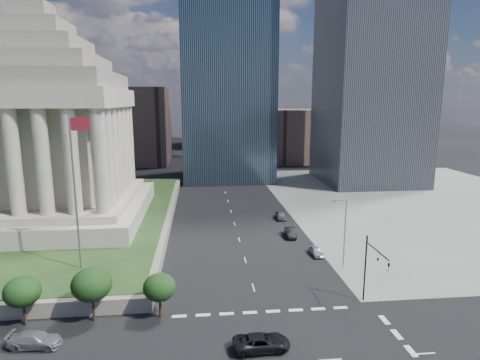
{
  "coord_description": "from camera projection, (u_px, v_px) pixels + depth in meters",
  "views": [
    {
      "loc": [
        -6.45,
        -26.56,
        23.08
      ],
      "look_at": [
        -1.47,
        22.25,
        13.44
      ],
      "focal_mm": 30.0,
      "sensor_mm": 36.0,
      "label": 1
    }
  ],
  "objects": [
    {
      "name": "traffic_signal_ne",
      "position": [
        372.0,
        264.0,
        44.62
      ],
      "size": [
        0.3,
        5.74,
        8.0
      ],
      "color": "black",
      "rests_on": "ground"
    },
    {
      "name": "parked_sedan_near",
      "position": [
        316.0,
        251.0,
        61.02
      ],
      "size": [
        3.86,
        1.68,
        1.3
      ],
      "primitive_type": "imported",
      "rotation": [
        0.0,
        0.0,
        0.04
      ],
      "color": "#9FA1A7",
      "rests_on": "ground"
    },
    {
      "name": "midrise_glass",
      "position": [
        227.0,
        78.0,
        118.17
      ],
      "size": [
        26.0,
        26.0,
        60.0
      ],
      "primitive_type": "cube",
      "color": "black",
      "rests_on": "ground"
    },
    {
      "name": "parked_sedan_far",
      "position": [
        281.0,
        215.0,
        79.9
      ],
      "size": [
        2.03,
        4.49,
        1.5
      ],
      "primitive_type": "imported",
      "rotation": [
        0.0,
        0.0,
        -0.06
      ],
      "color": "#54565C",
      "rests_on": "ground"
    },
    {
      "name": "suv_grey",
      "position": [
        35.0,
        340.0,
        38.21
      ],
      "size": [
        2.5,
        5.19,
        1.46
      ],
      "primitive_type": "imported",
      "rotation": [
        0.0,
        0.0,
        1.48
      ],
      "color": "slate",
      "rests_on": "ground"
    },
    {
      "name": "sidewalk_ne",
      "position": [
        424.0,
        201.0,
        94.17
      ],
      "size": [
        68.0,
        90.0,
        0.03
      ],
      "primitive_type": "cube",
      "color": "slate",
      "rests_on": "ground"
    },
    {
      "name": "flagpole",
      "position": [
        76.0,
        183.0,
        49.74
      ],
      "size": [
        2.52,
        0.24,
        20.0
      ],
      "color": "slate",
      "rests_on": "plaza_lawn"
    },
    {
      "name": "ground",
      "position": [
        220.0,
        175.0,
        128.64
      ],
      "size": [
        500.0,
        500.0,
        0.0
      ],
      "primitive_type": "plane",
      "color": "black",
      "rests_on": "ground"
    },
    {
      "name": "building_filler_ne",
      "position": [
        296.0,
        135.0,
        159.18
      ],
      "size": [
        20.0,
        30.0,
        20.0
      ],
      "primitive_type": "cube",
      "color": "brown",
      "rests_on": "ground"
    },
    {
      "name": "parked_sedan_mid",
      "position": [
        290.0,
        232.0,
        69.44
      ],
      "size": [
        1.9,
        4.68,
        1.51
      ],
      "primitive_type": "imported",
      "rotation": [
        0.0,
        0.0,
        -0.07
      ],
      "color": "black",
      "rests_on": "ground"
    },
    {
      "name": "street_lamp_north",
      "position": [
        344.0,
        229.0,
        55.66
      ],
      "size": [
        2.13,
        0.22,
        10.0
      ],
      "color": "slate",
      "rests_on": "ground"
    },
    {
      "name": "building_filler_nw",
      "position": [
        137.0,
        126.0,
        152.24
      ],
      "size": [
        24.0,
        30.0,
        28.0
      ],
      "primitive_type": "cube",
      "color": "brown",
      "rests_on": "ground"
    },
    {
      "name": "highrise_ne",
      "position": [
        376.0,
        0.0,
        108.54
      ],
      "size": [
        26.0,
        28.0,
        100.0
      ],
      "primitive_type": "cube",
      "color": "black",
      "rests_on": "ground"
    },
    {
      "name": "war_memorial",
      "position": [
        41.0,
        111.0,
        70.36
      ],
      "size": [
        34.0,
        34.0,
        39.0
      ],
      "primitive_type": null,
      "color": "gray",
      "rests_on": "plaza_lawn"
    },
    {
      "name": "pickup_truck",
      "position": [
        261.0,
        342.0,
        37.75
      ],
      "size": [
        5.58,
        2.78,
        1.52
      ],
      "primitive_type": "imported",
      "rotation": [
        0.0,
        0.0,
        1.62
      ],
      "color": "black",
      "rests_on": "ground"
    }
  ]
}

